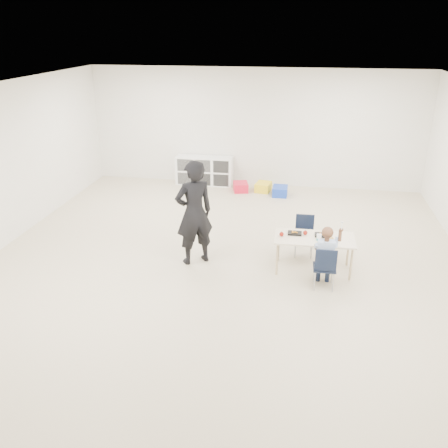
% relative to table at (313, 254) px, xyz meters
% --- Properties ---
extents(room, '(9.00, 9.02, 2.80)m').
position_rel_table_xyz_m(room, '(-1.46, -0.16, 1.11)').
color(room, beige).
rests_on(room, ground).
extents(table, '(1.27, 0.65, 0.58)m').
position_rel_table_xyz_m(table, '(0.00, 0.00, 0.00)').
color(table, beige).
rests_on(table, ground).
extents(chair_near, '(0.34, 0.32, 0.69)m').
position_rel_table_xyz_m(chair_near, '(0.16, -0.53, 0.05)').
color(chair_near, black).
rests_on(chair_near, ground).
extents(chair_far, '(0.34, 0.32, 0.69)m').
position_rel_table_xyz_m(chair_far, '(-0.16, 0.53, 0.05)').
color(chair_far, black).
rests_on(chair_far, ground).
extents(child, '(0.47, 0.47, 1.09)m').
position_rel_table_xyz_m(child, '(0.16, -0.53, 0.25)').
color(child, '#A9BEE5').
rests_on(child, chair_near).
extents(lunch_tray_near, '(0.22, 0.16, 0.03)m').
position_rel_table_xyz_m(lunch_tray_near, '(0.11, 0.08, 0.30)').
color(lunch_tray_near, black).
rests_on(lunch_tray_near, table).
extents(lunch_tray_far, '(0.22, 0.16, 0.03)m').
position_rel_table_xyz_m(lunch_tray_far, '(-0.32, 0.08, 0.30)').
color(lunch_tray_far, black).
rests_on(lunch_tray_far, table).
extents(milk_carton, '(0.07, 0.07, 0.10)m').
position_rel_table_xyz_m(milk_carton, '(0.06, -0.10, 0.33)').
color(milk_carton, white).
rests_on(milk_carton, table).
extents(bread_roll, '(0.09, 0.09, 0.07)m').
position_rel_table_xyz_m(bread_roll, '(0.24, -0.07, 0.32)').
color(bread_roll, tan).
rests_on(bread_roll, table).
extents(apple_near, '(0.07, 0.07, 0.07)m').
position_rel_table_xyz_m(apple_near, '(-0.15, 0.08, 0.32)').
color(apple_near, maroon).
rests_on(apple_near, table).
extents(apple_far, '(0.07, 0.07, 0.07)m').
position_rel_table_xyz_m(apple_far, '(-0.52, -0.04, 0.32)').
color(apple_far, maroon).
rests_on(apple_far, table).
extents(cubby_shelf, '(1.40, 0.40, 0.70)m').
position_rel_table_xyz_m(cubby_shelf, '(-2.66, 4.12, 0.06)').
color(cubby_shelf, white).
rests_on(cubby_shelf, ground).
extents(adult, '(0.77, 0.71, 1.76)m').
position_rel_table_xyz_m(adult, '(-1.94, -0.04, 0.59)').
color(adult, black).
rests_on(adult, ground).
extents(bin_red, '(0.43, 0.49, 0.21)m').
position_rel_table_xyz_m(bin_red, '(-1.70, 3.74, -0.19)').
color(bin_red, red).
rests_on(bin_red, ground).
extents(bin_yellow, '(0.40, 0.47, 0.21)m').
position_rel_table_xyz_m(bin_yellow, '(-1.16, 3.82, -0.19)').
color(bin_yellow, yellow).
rests_on(bin_yellow, ground).
extents(bin_blue, '(0.34, 0.44, 0.21)m').
position_rel_table_xyz_m(bin_blue, '(-0.75, 3.58, -0.19)').
color(bin_blue, '#183BB5').
rests_on(bin_blue, ground).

